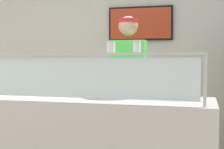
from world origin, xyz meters
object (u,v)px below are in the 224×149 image
Objects in this scene: pizza_tray at (108,96)px; pizza_box_stack at (30,81)px; worker_figure at (128,86)px; pizza_server at (111,93)px; parmesan_shaker at (111,48)px; pepper_flake_shaker at (137,47)px.

pizza_box_stack is at bearing 137.51° from pizza_tray.
pizza_tray is 0.27× the size of worker_figure.
worker_figure is at bearing 96.52° from pizza_server.
pizza_tray is at bearing 158.56° from pizza_server.
parmesan_shaker is 0.94× the size of pepper_flake_shaker.
pizza_server is 0.62m from worker_figure.
worker_figure is at bearing 106.01° from pepper_flake_shaker.
pizza_box_stack is (-1.61, 1.48, 0.01)m from pizza_tray.
parmesan_shaker is 0.18× the size of pizza_box_stack.
pizza_tray is 0.60m from worker_figure.
pepper_flake_shaker is at bearing -42.28° from pizza_server.
pepper_flake_shaker is (0.35, -0.41, 0.43)m from pizza_tray.
worker_figure reaches higher than pizza_box_stack.
pizza_tray is 0.05m from pizza_server.
pizza_tray is 2.19m from pizza_box_stack.
worker_figure is (-0.08, 1.00, -0.38)m from parmesan_shaker.
pizza_tray is at bearing 130.48° from pepper_flake_shaker.
pizza_box_stack is at bearing 146.48° from pizza_server.
parmesan_shaker reaches higher than pizza_tray.
pepper_flake_shaker is at bearing -0.00° from parmesan_shaker.
worker_figure is at bearing 84.42° from pizza_tray.
pepper_flake_shaker is 0.05× the size of worker_figure.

